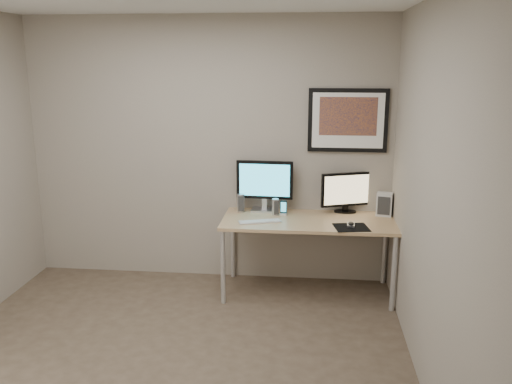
# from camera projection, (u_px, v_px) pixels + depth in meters

# --- Properties ---
(floor) EXTENTS (3.60, 3.60, 0.00)m
(floor) POSITION_uv_depth(u_px,v_px,m) (169.00, 362.00, 4.02)
(floor) COLOR #473A2C
(floor) RESTS_ON ground
(room) EXTENTS (3.60, 3.60, 3.60)m
(room) POSITION_uv_depth(u_px,v_px,m) (176.00, 133.00, 4.06)
(room) COLOR white
(room) RESTS_ON ground
(desk) EXTENTS (1.60, 0.70, 0.73)m
(desk) POSITION_uv_depth(u_px,v_px,m) (308.00, 226.00, 5.06)
(desk) COLOR #9F7E4D
(desk) RESTS_ON floor
(framed_art) EXTENTS (0.75, 0.04, 0.60)m
(framed_art) POSITION_uv_depth(u_px,v_px,m) (348.00, 120.00, 5.12)
(framed_art) COLOR black
(framed_art) RESTS_ON room
(monitor_large) EXTENTS (0.55, 0.19, 0.50)m
(monitor_large) POSITION_uv_depth(u_px,v_px,m) (265.00, 184.00, 5.26)
(monitor_large) COLOR silver
(monitor_large) RESTS_ON desk
(monitor_tv) EXTENTS (0.48, 0.20, 0.40)m
(monitor_tv) POSITION_uv_depth(u_px,v_px,m) (346.00, 191.00, 5.23)
(monitor_tv) COLOR black
(monitor_tv) RESTS_ON desk
(speaker_left) EXTENTS (0.08, 0.08, 0.18)m
(speaker_left) POSITION_uv_depth(u_px,v_px,m) (241.00, 203.00, 5.28)
(speaker_left) COLOR silver
(speaker_left) RESTS_ON desk
(speaker_right) EXTENTS (0.08, 0.08, 0.16)m
(speaker_right) POSITION_uv_depth(u_px,v_px,m) (275.00, 207.00, 5.17)
(speaker_right) COLOR silver
(speaker_right) RESTS_ON desk
(phone_dock) EXTENTS (0.07, 0.07, 0.14)m
(phone_dock) POSITION_uv_depth(u_px,v_px,m) (284.00, 208.00, 5.18)
(phone_dock) COLOR black
(phone_dock) RESTS_ON desk
(keyboard) EXTENTS (0.40, 0.22, 0.01)m
(keyboard) POSITION_uv_depth(u_px,v_px,m) (260.00, 221.00, 4.96)
(keyboard) COLOR silver
(keyboard) RESTS_ON desk
(mousepad) EXTENTS (0.34, 0.31, 0.00)m
(mousepad) POSITION_uv_depth(u_px,v_px,m) (351.00, 227.00, 4.80)
(mousepad) COLOR black
(mousepad) RESTS_ON desk
(mouse) EXTENTS (0.07, 0.11, 0.04)m
(mouse) POSITION_uv_depth(u_px,v_px,m) (351.00, 224.00, 4.84)
(mouse) COLOR black
(mouse) RESTS_ON mousepad
(fan_unit) EXTENTS (0.16, 0.14, 0.22)m
(fan_unit) POSITION_uv_depth(u_px,v_px,m) (384.00, 204.00, 5.15)
(fan_unit) COLOR silver
(fan_unit) RESTS_ON desk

